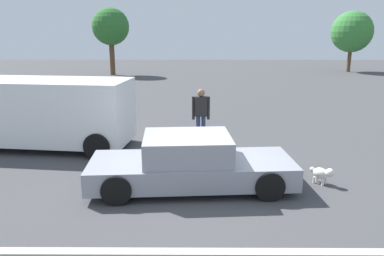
% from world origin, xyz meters
% --- Properties ---
extents(ground_plane, '(80.00, 80.00, 0.00)m').
position_xyz_m(ground_plane, '(0.00, 0.00, 0.00)').
color(ground_plane, '#424244').
extents(sedan_foreground, '(4.72, 2.10, 1.24)m').
position_xyz_m(sedan_foreground, '(-0.04, 0.01, 0.57)').
color(sedan_foreground, gray).
rests_on(sedan_foreground, ground_plane).
extents(dog, '(0.47, 0.48, 0.44)m').
position_xyz_m(dog, '(3.06, 0.20, 0.27)').
color(dog, white).
rests_on(dog, ground_plane).
extents(van_white, '(5.56, 2.72, 2.10)m').
position_xyz_m(van_white, '(-4.61, 3.17, 1.14)').
color(van_white, white).
rests_on(van_white, ground_plane).
extents(pedestrian, '(0.57, 0.25, 1.75)m').
position_xyz_m(pedestrian, '(0.26, 3.64, 1.04)').
color(pedestrian, navy).
rests_on(pedestrian, ground_plane).
extents(parking_curb, '(7.81, 0.20, 0.12)m').
position_xyz_m(parking_curb, '(0.00, -2.84, 0.06)').
color(parking_curb, '#B7B2A8').
rests_on(parking_curb, ground_plane).
extents(tree_back_left, '(2.94, 2.94, 5.32)m').
position_xyz_m(tree_back_left, '(-6.61, 23.17, 3.80)').
color(tree_back_left, brown).
rests_on(tree_back_left, ground_plane).
extents(tree_back_center, '(3.51, 3.51, 5.20)m').
position_xyz_m(tree_back_center, '(13.66, 25.75, 3.43)').
color(tree_back_center, brown).
rests_on(tree_back_center, ground_plane).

